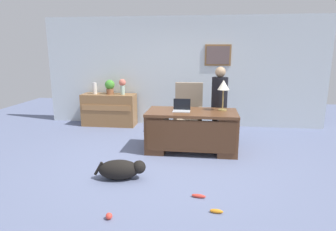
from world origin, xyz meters
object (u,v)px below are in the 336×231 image
(vase_with_flowers, at_px, (122,85))
(vase_empty, at_px, (95,88))
(dog_lying, at_px, (121,169))
(dog_toy_bone, at_px, (199,196))
(desk, at_px, (191,130))
(desk_lamp, at_px, (223,87))
(person_standing, at_px, (219,105))
(laptop, at_px, (182,108))
(potted_plant, at_px, (110,86))
(credenza, at_px, (109,110))
(dog_toy_plush, at_px, (216,211))
(armchair, at_px, (188,114))
(dog_toy_ball, at_px, (109,216))

(vase_with_flowers, height_order, vase_empty, vase_with_flowers)
(dog_lying, xyz_separation_m, dog_toy_bone, (1.17, -0.42, -0.13))
(desk, xyz_separation_m, desk_lamp, (0.57, 0.17, 0.81))
(person_standing, distance_m, vase_empty, 3.25)
(dog_lying, bearing_deg, person_standing, 52.37)
(laptop, distance_m, potted_plant, 2.56)
(vase_with_flowers, relative_size, potted_plant, 1.07)
(credenza, bearing_deg, vase_with_flowers, 0.21)
(laptop, distance_m, dog_toy_bone, 2.00)
(laptop, xyz_separation_m, dog_toy_plush, (0.60, -2.13, -0.81))
(potted_plant, relative_size, dog_toy_plush, 2.26)
(vase_empty, distance_m, dog_toy_bone, 4.49)
(desk, height_order, dog_toy_bone, desk)
(credenza, relative_size, armchair, 1.12)
(armchair, bearing_deg, vase_with_flowers, 154.93)
(person_standing, xyz_separation_m, dog_toy_ball, (-1.34, -2.99, -0.77))
(dog_toy_bone, bearing_deg, desk_lamp, 78.92)
(person_standing, distance_m, laptop, 0.92)
(armchair, bearing_deg, dog_toy_bone, -83.47)
(laptop, distance_m, vase_empty, 2.87)
(vase_empty, xyz_separation_m, potted_plant, (0.40, 0.00, 0.06))
(vase_with_flowers, relative_size, vase_empty, 1.36)
(desk_lamp, bearing_deg, dog_lying, -135.30)
(potted_plant, height_order, dog_toy_bone, potted_plant)
(laptop, height_order, vase_empty, vase_empty)
(dog_lying, xyz_separation_m, dog_toy_plush, (1.39, -0.76, -0.13))
(armchair, bearing_deg, desk, -82.62)
(desk, distance_m, desk_lamp, 1.00)
(credenza, xyz_separation_m, dog_toy_ball, (1.36, -4.08, -0.36))
(potted_plant, height_order, dog_toy_ball, potted_plant)
(credenza, relative_size, dog_toy_bone, 7.06)
(credenza, relative_size, vase_with_flowers, 3.50)
(credenza, xyz_separation_m, dog_toy_bone, (2.37, -3.45, -0.38))
(person_standing, distance_m, desk_lamp, 0.59)
(desk_lamp, xyz_separation_m, dog_toy_plush, (-0.16, -2.29, -1.20))
(vase_empty, bearing_deg, person_standing, -19.64)
(desk_lamp, height_order, dog_toy_ball, desk_lamp)
(vase_empty, height_order, dog_toy_ball, vase_empty)
(laptop, bearing_deg, dog_lying, -119.65)
(dog_lying, bearing_deg, dog_toy_bone, -19.63)
(vase_with_flowers, bearing_deg, potted_plant, 180.00)
(person_standing, bearing_deg, desk_lamp, -83.59)
(laptop, relative_size, dog_toy_bone, 1.68)
(credenza, bearing_deg, dog_lying, -68.44)
(vase_empty, distance_m, dog_toy_plush, 4.89)
(desk_lamp, distance_m, dog_toy_plush, 2.59)
(armchair, xyz_separation_m, vase_empty, (-2.42, 0.79, 0.43))
(person_standing, height_order, dog_toy_bone, person_standing)
(armchair, bearing_deg, laptop, -95.09)
(credenza, bearing_deg, vase_empty, 179.79)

